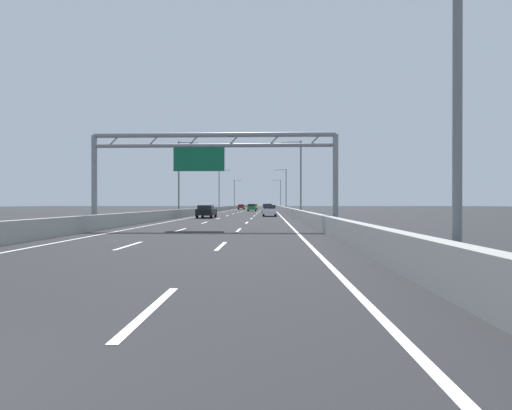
{
  "coord_description": "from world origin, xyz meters",
  "views": [
    {
      "loc": [
        3.63,
        -2.46,
        1.66
      ],
      "look_at": [
        0.85,
        85.31,
        1.27
      ],
      "focal_mm": 27.31,
      "sensor_mm": 36.0,
      "label": 1
    }
  ],
  "objects_px": {
    "streetlamp_right_mid": "(299,173)",
    "green_car": "(252,208)",
    "streetlamp_right_near": "(446,30)",
    "red_car": "(241,207)",
    "black_car": "(206,211)",
    "sign_gantry": "(212,155)",
    "streetlamp_right_far": "(285,187)",
    "streetlamp_left_distant": "(235,192)",
    "streetlamp_left_far": "(220,187)",
    "streetlamp_right_distant": "(280,192)",
    "white_car": "(270,210)",
    "streetlamp_left_mid": "(181,174)",
    "yellow_car": "(254,207)",
    "silver_car": "(267,208)",
    "orange_car": "(268,206)"
  },
  "relations": [
    {
      "from": "black_car",
      "to": "white_car",
      "type": "height_order",
      "value": "black_car"
    },
    {
      "from": "streetlamp_right_near",
      "to": "streetlamp_right_mid",
      "type": "bearing_deg",
      "value": 90.0
    },
    {
      "from": "streetlamp_right_distant",
      "to": "green_car",
      "type": "height_order",
      "value": "streetlamp_right_distant"
    },
    {
      "from": "streetlamp_right_distant",
      "to": "white_car",
      "type": "height_order",
      "value": "streetlamp_right_distant"
    },
    {
      "from": "streetlamp_left_distant",
      "to": "red_car",
      "type": "distance_m",
      "value": 25.67
    },
    {
      "from": "streetlamp_right_far",
      "to": "yellow_car",
      "type": "height_order",
      "value": "streetlamp_right_far"
    },
    {
      "from": "streetlamp_right_far",
      "to": "orange_car",
      "type": "relative_size",
      "value": 2.04
    },
    {
      "from": "streetlamp_left_distant",
      "to": "streetlamp_left_mid",
      "type": "bearing_deg",
      "value": -90.0
    },
    {
      "from": "streetlamp_left_mid",
      "to": "white_car",
      "type": "distance_m",
      "value": 12.22
    },
    {
      "from": "streetlamp_left_far",
      "to": "white_car",
      "type": "height_order",
      "value": "streetlamp_left_far"
    },
    {
      "from": "sign_gantry",
      "to": "streetlamp_left_distant",
      "type": "xyz_separation_m",
      "value": [
        -7.34,
        103.73,
        0.55
      ]
    },
    {
      "from": "streetlamp_left_distant",
      "to": "green_car",
      "type": "height_order",
      "value": "streetlamp_left_distant"
    },
    {
      "from": "sign_gantry",
      "to": "streetlamp_left_distant",
      "type": "relative_size",
      "value": 1.73
    },
    {
      "from": "streetlamp_right_near",
      "to": "red_car",
      "type": "distance_m",
      "value": 96.76
    },
    {
      "from": "streetlamp_left_far",
      "to": "white_car",
      "type": "xyz_separation_m",
      "value": [
        11.25,
        -39.29,
        -4.66
      ]
    },
    {
      "from": "green_car",
      "to": "orange_car",
      "type": "relative_size",
      "value": 0.91
    },
    {
      "from": "streetlamp_right_near",
      "to": "streetlamp_left_distant",
      "type": "bearing_deg",
      "value": 97.04
    },
    {
      "from": "sign_gantry",
      "to": "streetlamp_right_distant",
      "type": "distance_m",
      "value": 104.01
    },
    {
      "from": "streetlamp_left_mid",
      "to": "yellow_car",
      "type": "relative_size",
      "value": 2.22
    },
    {
      "from": "orange_car",
      "to": "red_car",
      "type": "distance_m",
      "value": 8.46
    },
    {
      "from": "black_car",
      "to": "white_car",
      "type": "xyz_separation_m",
      "value": [
        7.19,
        5.82,
        -0.01
      ]
    },
    {
      "from": "streetlamp_left_distant",
      "to": "green_car",
      "type": "xyz_separation_m",
      "value": [
        7.64,
        -47.74,
        -4.63
      ]
    },
    {
      "from": "black_car",
      "to": "silver_car",
      "type": "bearing_deg",
      "value": 71.7
    },
    {
      "from": "streetlamp_right_far",
      "to": "orange_car",
      "type": "distance_m",
      "value": 20.7
    },
    {
      "from": "streetlamp_right_near",
      "to": "streetlamp_right_mid",
      "type": "relative_size",
      "value": 1.0
    },
    {
      "from": "black_car",
      "to": "streetlamp_right_near",
      "type": "bearing_deg",
      "value": -72.98
    },
    {
      "from": "red_car",
      "to": "silver_car",
      "type": "bearing_deg",
      "value": -79.8
    },
    {
      "from": "streetlamp_left_distant",
      "to": "streetlamp_right_near",
      "type": "bearing_deg",
      "value": -82.96
    },
    {
      "from": "streetlamp_right_distant",
      "to": "silver_car",
      "type": "xyz_separation_m",
      "value": [
        -3.98,
        -64.58,
        -4.61
      ]
    },
    {
      "from": "white_car",
      "to": "red_car",
      "type": "relative_size",
      "value": 1.0
    },
    {
      "from": "streetlamp_right_mid",
      "to": "streetlamp_left_distant",
      "type": "height_order",
      "value": "same"
    },
    {
      "from": "green_car",
      "to": "red_car",
      "type": "distance_m",
      "value": 23.11
    },
    {
      "from": "streetlamp_left_far",
      "to": "silver_car",
      "type": "relative_size",
      "value": 2.26
    },
    {
      "from": "streetlamp_left_mid",
      "to": "white_car",
      "type": "relative_size",
      "value": 2.23
    },
    {
      "from": "black_car",
      "to": "silver_car",
      "type": "xyz_separation_m",
      "value": [
        6.89,
        20.85,
        0.04
      ]
    },
    {
      "from": "streetlamp_right_mid",
      "to": "red_car",
      "type": "bearing_deg",
      "value": 101.28
    },
    {
      "from": "green_car",
      "to": "yellow_car",
      "type": "relative_size",
      "value": 0.98
    },
    {
      "from": "streetlamp_left_far",
      "to": "streetlamp_right_far",
      "type": "relative_size",
      "value": 1.0
    },
    {
      "from": "sign_gantry",
      "to": "silver_car",
      "type": "xyz_separation_m",
      "value": [
        3.61,
        39.15,
        -4.06
      ]
    },
    {
      "from": "streetlamp_right_far",
      "to": "yellow_car",
      "type": "distance_m",
      "value": 18.94
    },
    {
      "from": "sign_gantry",
      "to": "streetlamp_right_near",
      "type": "relative_size",
      "value": 1.73
    },
    {
      "from": "sign_gantry",
      "to": "streetlamp_right_far",
      "type": "xyz_separation_m",
      "value": [
        7.59,
        63.42,
        0.55
      ]
    },
    {
      "from": "streetlamp_left_distant",
      "to": "silver_car",
      "type": "bearing_deg",
      "value": -80.38
    },
    {
      "from": "sign_gantry",
      "to": "streetlamp_right_distant",
      "type": "bearing_deg",
      "value": 85.81
    },
    {
      "from": "streetlamp_right_mid",
      "to": "streetlamp_left_far",
      "type": "xyz_separation_m",
      "value": [
        -14.93,
        40.32,
        0.0
      ]
    },
    {
      "from": "streetlamp_left_far",
      "to": "orange_car",
      "type": "relative_size",
      "value": 2.04
    },
    {
      "from": "sign_gantry",
      "to": "red_car",
      "type": "bearing_deg",
      "value": 92.56
    },
    {
      "from": "streetlamp_right_mid",
      "to": "green_car",
      "type": "relative_size",
      "value": 2.26
    },
    {
      "from": "black_car",
      "to": "streetlamp_left_distant",
      "type": "bearing_deg",
      "value": 92.72
    },
    {
      "from": "streetlamp_left_far",
      "to": "streetlamp_right_distant",
      "type": "bearing_deg",
      "value": 69.68
    }
  ]
}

